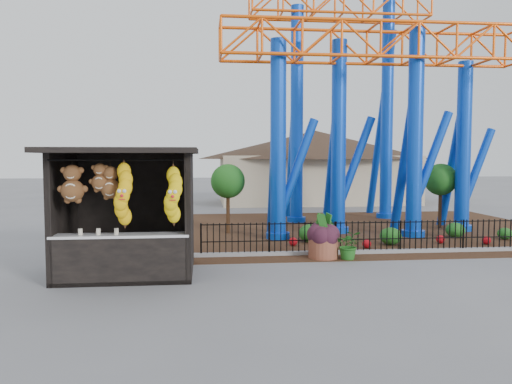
{
  "coord_description": "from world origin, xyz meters",
  "views": [
    {
      "loc": [
        -1.09,
        -11.41,
        2.91
      ],
      "look_at": [
        0.25,
        1.5,
        2.0
      ],
      "focal_mm": 35.0,
      "sensor_mm": 36.0,
      "label": 1
    }
  ],
  "objects": [
    {
      "name": "planter_foliage",
      "position": [
        2.3,
        2.5,
        0.89
      ],
      "size": [
        0.7,
        0.7,
        0.64
      ],
      "primitive_type": "ellipsoid",
      "color": "#331422",
      "rests_on": "terracotta_planter"
    },
    {
      "name": "prize_booth",
      "position": [
        -3.0,
        0.9,
        1.53
      ],
      "size": [
        3.5,
        3.4,
        3.12
      ],
      "color": "black",
      "rests_on": "ground"
    },
    {
      "name": "potted_plant",
      "position": [
        2.98,
        2.24,
        0.42
      ],
      "size": [
        0.93,
        0.87,
        0.85
      ],
      "primitive_type": "imported",
      "rotation": [
        0.0,
        0.0,
        -0.33
      ],
      "color": "#215519",
      "rests_on": "ground"
    },
    {
      "name": "curb",
      "position": [
        4.0,
        3.0,
        0.06
      ],
      "size": [
        18.0,
        0.18,
        0.12
      ],
      "primitive_type": "cube",
      "color": "gray",
      "rests_on": "ground"
    },
    {
      "name": "pavilion",
      "position": [
        6.0,
        20.0,
        3.07
      ],
      "size": [
        15.0,
        15.0,
        4.8
      ],
      "color": "#BFAD8C",
      "rests_on": "ground"
    },
    {
      "name": "roller_coaster",
      "position": [
        5.12,
        8.23,
        6.44
      ],
      "size": [
        11.0,
        6.37,
        10.82
      ],
      "color": "#0B40C4",
      "rests_on": "ground"
    },
    {
      "name": "picket_fence",
      "position": [
        4.9,
        3.0,
        0.5
      ],
      "size": [
        12.2,
        0.06,
        1.0
      ],
      "primitive_type": null,
      "color": "black",
      "rests_on": "ground"
    },
    {
      "name": "ground",
      "position": [
        0.0,
        0.0,
        0.0
      ],
      "size": [
        120.0,
        120.0,
        0.0
      ],
      "primitive_type": "plane",
      "color": "slate",
      "rests_on": "ground"
    },
    {
      "name": "mulch_bed",
      "position": [
        4.0,
        8.0,
        0.01
      ],
      "size": [
        18.0,
        12.0,
        0.02
      ],
      "primitive_type": "cube",
      "color": "#331E11",
      "rests_on": "ground"
    },
    {
      "name": "landscaping",
      "position": [
        4.88,
        5.39,
        0.29
      ],
      "size": [
        8.05,
        3.71,
        0.61
      ],
      "color": "#1C5418",
      "rests_on": "mulch_bed"
    },
    {
      "name": "terracotta_planter",
      "position": [
        2.3,
        2.5,
        0.29
      ],
      "size": [
        1.07,
        1.07,
        0.57
      ],
      "primitive_type": "cylinder",
      "rotation": [
        0.0,
        0.0,
        0.31
      ],
      "color": "brown",
      "rests_on": "ground"
    }
  ]
}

